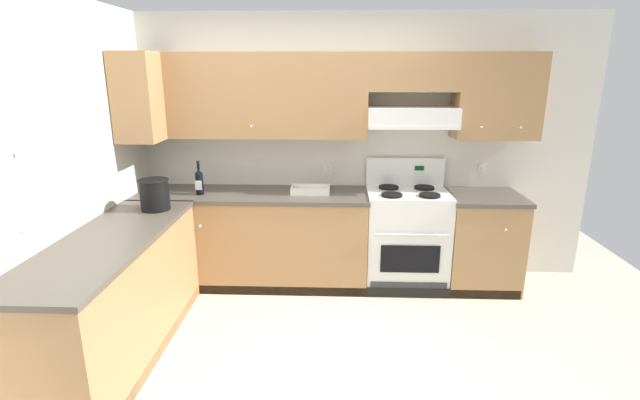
# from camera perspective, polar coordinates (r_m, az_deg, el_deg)

# --- Properties ---
(ground_plane) EXTENTS (7.04, 7.04, 0.00)m
(ground_plane) POSITION_cam_1_polar(r_m,az_deg,el_deg) (3.60, -3.86, -18.64)
(ground_plane) COLOR beige
(wall_back) EXTENTS (4.68, 0.57, 2.55)m
(wall_back) POSITION_cam_1_polar(r_m,az_deg,el_deg) (4.51, 2.90, 8.73)
(wall_back) COLOR silver
(wall_back) RESTS_ON ground_plane
(wall_left) EXTENTS (0.47, 4.00, 2.55)m
(wall_left) POSITION_cam_1_polar(r_m,az_deg,el_deg) (3.78, -28.64, 3.33)
(wall_left) COLOR silver
(wall_left) RESTS_ON ground_plane
(counter_back_run) EXTENTS (3.60, 0.65, 0.91)m
(counter_back_run) POSITION_cam_1_polar(r_m,az_deg,el_deg) (4.49, -1.59, -4.84)
(counter_back_run) COLOR #A87A4C
(counter_back_run) RESTS_ON ground_plane
(counter_left_run) EXTENTS (0.63, 1.91, 0.91)m
(counter_left_run) POSITION_cam_1_polar(r_m,az_deg,el_deg) (3.70, -23.89, -10.97)
(counter_left_run) COLOR #A87A4C
(counter_left_run) RESTS_ON ground_plane
(stove) EXTENTS (0.76, 0.62, 1.20)m
(stove) POSITION_cam_1_polar(r_m,az_deg,el_deg) (4.53, 10.54, -4.55)
(stove) COLOR white
(stove) RESTS_ON ground_plane
(wine_bottle) EXTENTS (0.07, 0.07, 0.32)m
(wine_bottle) POSITION_cam_1_polar(r_m,az_deg,el_deg) (4.43, -14.64, 2.27)
(wine_bottle) COLOR black
(wine_bottle) RESTS_ON counter_back_run
(bowl) EXTENTS (0.36, 0.20, 0.07)m
(bowl) POSITION_cam_1_polar(r_m,az_deg,el_deg) (4.35, -1.19, 1.14)
(bowl) COLOR white
(bowl) RESTS_ON counter_back_run
(bucket) EXTENTS (0.25, 0.25, 0.26)m
(bucket) POSITION_cam_1_polar(r_m,az_deg,el_deg) (4.05, -19.69, 0.71)
(bucket) COLOR black
(bucket) RESTS_ON counter_left_run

